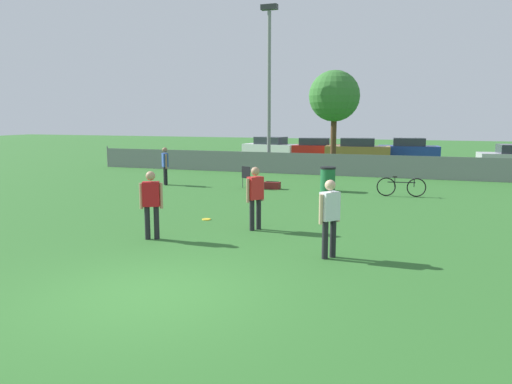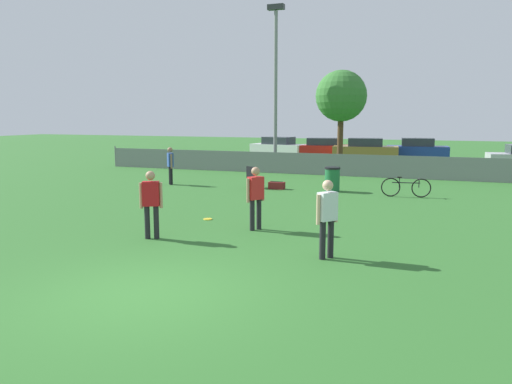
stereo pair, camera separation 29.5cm
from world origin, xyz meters
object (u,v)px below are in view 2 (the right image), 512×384
player_receiver_white (327,213)px  spectator_in_blue (170,163)px  gear_bag_sideline (277,185)px  player_thrower_red (151,200)px  frisbee_disc (208,219)px  folding_chair_sideline (253,176)px  parked_car_white (278,147)px  tree_near_pole (341,96)px  parked_car_red (322,148)px  bicycle_sideline (406,187)px  light_pole (276,75)px  player_defender_red (256,194)px  parked_car_tan (365,149)px  parked_car_blue (417,149)px  trash_bin (332,179)px

player_receiver_white → spectator_in_blue: (-8.99, 8.91, -0.02)m
player_receiver_white → gear_bag_sideline: 10.23m
player_thrower_red → frisbee_disc: player_thrower_red is taller
folding_chair_sideline → parked_car_white: size_ratio=0.21×
tree_near_pole → parked_car_red: 9.54m
player_receiver_white → bicycle_sideline: 9.09m
spectator_in_blue → parked_car_red: spectator_in_blue is taller
tree_near_pole → spectator_in_blue: 10.88m
light_pole → player_defender_red: light_pole is taller
parked_car_white → parked_car_tan: bearing=2.3°
player_thrower_red → player_defender_red: bearing=15.6°
tree_near_pole → parked_car_blue: 10.07m
light_pole → parked_car_red: size_ratio=1.98×
gear_bag_sideline → trash_bin: bearing=4.5°
tree_near_pole → parked_car_white: (-6.33, 8.19, -3.36)m
spectator_in_blue → folding_chair_sideline: bearing=-127.4°
player_thrower_red → parked_car_red: (-1.94, 25.89, -0.28)m
parked_car_tan → player_thrower_red: bearing=-99.7°
parked_car_red → trash_bin: bearing=-85.0°
player_defender_red → folding_chair_sideline: player_defender_red is taller
bicycle_sideline → player_thrower_red: bearing=-129.6°
tree_near_pole → player_receiver_white: tree_near_pole is taller
player_thrower_red → parked_car_tan: 24.66m
frisbee_disc → folding_chair_sideline: (-1.12, 6.48, 0.51)m
bicycle_sideline → parked_car_tan: parked_car_tan is taller
light_pole → parked_car_red: 10.76m
player_receiver_white → frisbee_disc: bearing=94.2°
parked_car_red → gear_bag_sideline: bearing=-92.6°
tree_near_pole → trash_bin: tree_near_pole is taller
parked_car_red → parked_car_tan: 3.56m
light_pole → folding_chair_sideline: (1.43, -7.13, -4.69)m
tree_near_pole → folding_chair_sideline: size_ratio=6.01×
tree_near_pole → parked_car_blue: tree_near_pole is taller
player_receiver_white → player_defender_red: 3.06m
parked_car_tan → parked_car_blue: size_ratio=1.06×
folding_chair_sideline → gear_bag_sideline: (1.02, 0.10, -0.37)m
parked_car_white → parked_car_red: size_ratio=0.97×
player_thrower_red → folding_chair_sideline: (-0.87, 9.01, -0.44)m
folding_chair_sideline → bicycle_sideline: folding_chair_sideline is taller
light_pole → parked_car_white: (-2.97, 9.53, -4.52)m
trash_bin → parked_car_white: size_ratio=0.22×
bicycle_sideline → parked_car_tan: bearing=95.1°
tree_near_pole → player_receiver_white: size_ratio=3.30×
frisbee_disc → bicycle_sideline: size_ratio=0.14×
player_defender_red → gear_bag_sideline: (-1.87, 7.32, -0.82)m
gear_bag_sideline → parked_car_blue: size_ratio=0.15×
parked_car_blue → player_thrower_red: bearing=-106.1°
player_thrower_red → parked_car_white: (-5.28, 25.67, -0.27)m
player_thrower_red → spectator_in_blue: 9.88m
player_defender_red → parked_car_white: (-7.30, 23.88, -0.27)m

